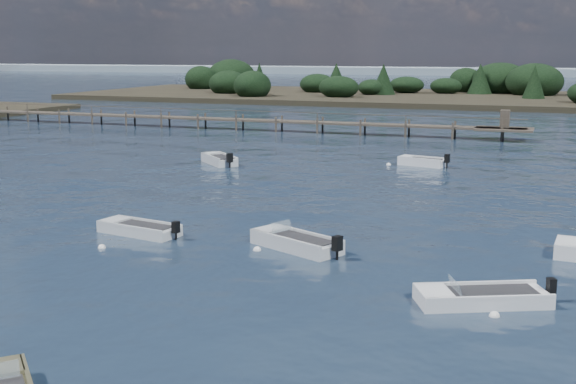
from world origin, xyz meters
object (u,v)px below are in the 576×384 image
at_px(dinghy_extra_a, 296,245).
at_px(tender_far_grey, 219,161).
at_px(jetty, 239,120).
at_px(dinghy_mid_white_a, 482,300).
at_px(dinghy_mid_grey, 139,231).
at_px(tender_far_white, 422,163).

height_order(dinghy_extra_a, tender_far_grey, tender_far_grey).
bearing_deg(tender_far_grey, jetty, 110.44).
bearing_deg(jetty, tender_far_grey, -69.56).
bearing_deg(tender_far_grey, dinghy_mid_white_a, -48.84).
xyz_separation_m(dinghy_mid_grey, jetty, (-13.25, 40.34, 0.85)).
height_order(dinghy_mid_white_a, tender_far_grey, tender_far_grey).
bearing_deg(dinghy_mid_white_a, dinghy_mid_grey, 165.17).
bearing_deg(dinghy_mid_grey, tender_far_white, 70.57).
relative_size(dinghy_extra_a, tender_far_white, 1.18).
bearing_deg(dinghy_mid_grey, dinghy_extra_a, 0.76).
height_order(tender_far_grey, jetty, jetty).
xyz_separation_m(dinghy_extra_a, tender_far_white, (1.00, 23.20, 0.01)).
height_order(tender_far_white, dinghy_mid_grey, tender_far_white).
relative_size(dinghy_mid_white_a, dinghy_extra_a, 1.02).
bearing_deg(jetty, tender_far_white, -38.46).
distance_m(dinghy_mid_grey, jetty, 42.47).
height_order(dinghy_mid_white_a, tender_far_white, tender_far_white).
relative_size(dinghy_mid_grey, jetty, 0.06).
xyz_separation_m(dinghy_extra_a, tender_far_grey, (-12.58, 19.10, 0.01)).
relative_size(tender_far_white, jetty, 0.06).
relative_size(tender_far_white, tender_far_grey, 1.01).
height_order(tender_far_white, tender_far_grey, tender_far_grey).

